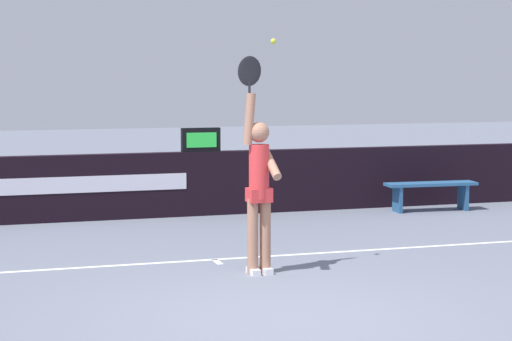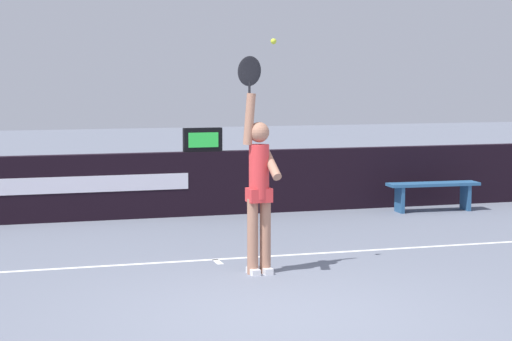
{
  "view_description": "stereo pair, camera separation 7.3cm",
  "coord_description": "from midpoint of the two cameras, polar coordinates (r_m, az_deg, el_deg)",
  "views": [
    {
      "loc": [
        -2.78,
        -8.11,
        2.32
      ],
      "look_at": [
        0.27,
        1.9,
        1.2
      ],
      "focal_mm": 64.26,
      "sensor_mm": 36.0,
      "label": 1
    },
    {
      "loc": [
        -2.71,
        -8.13,
        2.32
      ],
      "look_at": [
        0.27,
        1.9,
        1.2
      ],
      "focal_mm": 64.26,
      "sensor_mm": 36.0,
      "label": 2
    }
  ],
  "objects": [
    {
      "name": "ground_plane",
      "position": [
        8.88,
        2.06,
        -9.04
      ],
      "size": [
        60.0,
        60.0,
        0.0
      ],
      "primitive_type": "plane",
      "color": "slate"
    },
    {
      "name": "court_lines",
      "position": [
        8.95,
        1.89,
        -8.9
      ],
      "size": [
        11.05,
        5.52,
        0.0
      ],
      "color": "white",
      "rests_on": "ground"
    },
    {
      "name": "back_wall",
      "position": [
        14.81,
        -5.77,
        -0.9
      ],
      "size": [
        14.55,
        0.2,
        1.04
      ],
      "color": "black",
      "rests_on": "ground"
    },
    {
      "name": "speed_display",
      "position": [
        14.88,
        -3.2,
        1.93
      ],
      "size": [
        0.63,
        0.13,
        0.39
      ],
      "color": "black",
      "rests_on": "back_wall"
    },
    {
      "name": "tennis_player",
      "position": [
        10.51,
        0.37,
        -0.83
      ],
      "size": [
        0.47,
        0.5,
        2.53
      ],
      "color": "#A8735B",
      "rests_on": "ground"
    },
    {
      "name": "tennis_ball",
      "position": [
        10.59,
        1.3,
        8.04
      ],
      "size": [
        0.07,
        0.07,
        0.07
      ],
      "color": "#D2E235"
    },
    {
      "name": "courtside_bench_near",
      "position": [
        15.66,
        11.09,
        -1.16
      ],
      "size": [
        1.59,
        0.45,
        0.48
      ],
      "color": "#295887",
      "rests_on": "ground"
    }
  ]
}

